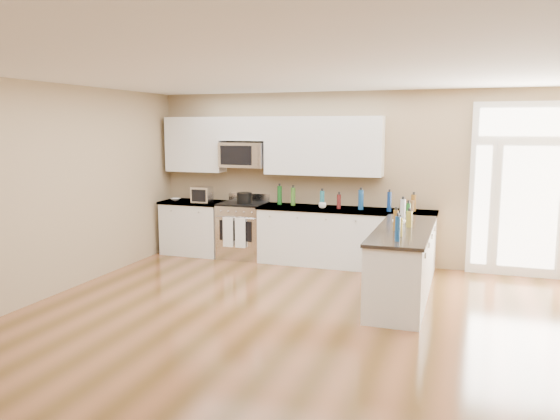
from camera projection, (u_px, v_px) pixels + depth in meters
name	position (u px, v px, depth m)	size (l,w,h in m)	color
ground	(279.00, 356.00, 5.36)	(8.00, 8.00, 0.00)	#583A18
room_shell	(279.00, 183.00, 5.10)	(8.00, 8.00, 8.00)	tan
back_cabinet_left	(194.00, 229.00, 9.66)	(1.10, 0.66, 0.94)	silver
back_cabinet_right	(345.00, 239.00, 8.79)	(2.85, 0.66, 0.94)	silver
peninsula_cabinet	(402.00, 266.00, 7.09)	(0.69, 2.32, 0.94)	silver
upper_cabinet_left	(196.00, 144.00, 9.58)	(1.04, 0.33, 0.95)	silver
upper_cabinet_right	(323.00, 146.00, 8.83)	(1.94, 0.33, 0.95)	silver
upper_cabinet_short	(244.00, 129.00, 9.24)	(0.82, 0.33, 0.40)	silver
microwave	(244.00, 155.00, 9.27)	(0.78, 0.41, 0.42)	silver
entry_door	(530.00, 190.00, 8.03)	(1.70, 0.10, 2.60)	white
kitchen_range	(243.00, 230.00, 9.35)	(0.76, 0.68, 1.08)	silver
stockpot	(244.00, 197.00, 9.22)	(0.26, 0.26, 0.20)	black
toaster_oven	(202.00, 195.00, 9.36)	(0.32, 0.25, 0.27)	silver
cardboard_box	(408.00, 205.00, 8.45)	(0.21, 0.15, 0.17)	brown
bowl_left	(176.00, 199.00, 9.65)	(0.17, 0.17, 0.04)	white
bowl_peninsula	(399.00, 222.00, 7.31)	(0.18, 0.18, 0.06)	white
cup_counter	(322.00, 206.00, 8.71)	(0.12, 0.12, 0.09)	white
counter_bottles	(362.00, 206.00, 8.05)	(2.36, 2.45, 0.31)	#19591E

